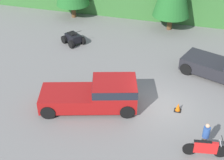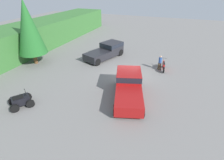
{
  "view_description": "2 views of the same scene",
  "coord_description": "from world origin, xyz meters",
  "px_view_note": "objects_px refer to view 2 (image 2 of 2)",
  "views": [
    {
      "loc": [
        1.39,
        -15.31,
        11.87
      ],
      "look_at": [
        -3.22,
        0.61,
        0.95
      ],
      "focal_mm": 50.0,
      "sensor_mm": 36.0,
      "label": 1
    },
    {
      "loc": [
        -16.32,
        -4.46,
        8.69
      ],
      "look_at": [
        -3.22,
        0.61,
        0.95
      ],
      "focal_mm": 28.0,
      "sensor_mm": 36.0,
      "label": 2
    }
  ],
  "objects_px": {
    "pickup_truck_second": "(107,50)",
    "rider_person": "(160,62)",
    "quad_atv": "(21,101)",
    "traffic_cone": "(132,69)",
    "dirt_bike": "(164,66)",
    "pickup_truck_red": "(129,85)"
  },
  "relations": [
    {
      "from": "pickup_truck_second",
      "to": "quad_atv",
      "type": "bearing_deg",
      "value": -170.53
    },
    {
      "from": "dirt_bike",
      "to": "quad_atv",
      "type": "distance_m",
      "value": 14.83
    },
    {
      "from": "pickup_truck_red",
      "to": "quad_atv",
      "type": "bearing_deg",
      "value": 104.86
    },
    {
      "from": "pickup_truck_red",
      "to": "dirt_bike",
      "type": "distance_m",
      "value": 6.79
    },
    {
      "from": "pickup_truck_red",
      "to": "quad_atv",
      "type": "height_order",
      "value": "pickup_truck_red"
    },
    {
      "from": "pickup_truck_second",
      "to": "rider_person",
      "type": "xyz_separation_m",
      "value": [
        -1.47,
        -7.13,
        -0.05
      ]
    },
    {
      "from": "pickup_truck_red",
      "to": "dirt_bike",
      "type": "bearing_deg",
      "value": -36.56
    },
    {
      "from": "pickup_truck_red",
      "to": "traffic_cone",
      "type": "xyz_separation_m",
      "value": [
        4.71,
        0.97,
        -0.72
      ]
    },
    {
      "from": "quad_atv",
      "to": "traffic_cone",
      "type": "height_order",
      "value": "quad_atv"
    },
    {
      "from": "quad_atv",
      "to": "rider_person",
      "type": "xyz_separation_m",
      "value": [
        11.0,
        -9.41,
        0.45
      ]
    },
    {
      "from": "dirt_bike",
      "to": "pickup_truck_second",
      "type": "bearing_deg",
      "value": 69.94
    },
    {
      "from": "pickup_truck_second",
      "to": "traffic_cone",
      "type": "height_order",
      "value": "pickup_truck_second"
    },
    {
      "from": "pickup_truck_red",
      "to": "pickup_truck_second",
      "type": "distance_m",
      "value": 9.41
    },
    {
      "from": "pickup_truck_second",
      "to": "dirt_bike",
      "type": "relative_size",
      "value": 2.71
    },
    {
      "from": "pickup_truck_red",
      "to": "rider_person",
      "type": "relative_size",
      "value": 3.59
    },
    {
      "from": "pickup_truck_second",
      "to": "rider_person",
      "type": "height_order",
      "value": "pickup_truck_second"
    },
    {
      "from": "quad_atv",
      "to": "traffic_cone",
      "type": "distance_m",
      "value": 11.49
    },
    {
      "from": "rider_person",
      "to": "pickup_truck_red",
      "type": "bearing_deg",
      "value": 166.78
    },
    {
      "from": "pickup_truck_second",
      "to": "quad_atv",
      "type": "height_order",
      "value": "pickup_truck_second"
    },
    {
      "from": "dirt_bike",
      "to": "rider_person",
      "type": "height_order",
      "value": "rider_person"
    },
    {
      "from": "pickup_truck_red",
      "to": "pickup_truck_second",
      "type": "xyz_separation_m",
      "value": [
        7.78,
        5.3,
        -0.0
      ]
    },
    {
      "from": "pickup_truck_red",
      "to": "rider_person",
      "type": "height_order",
      "value": "pickup_truck_red"
    }
  ]
}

